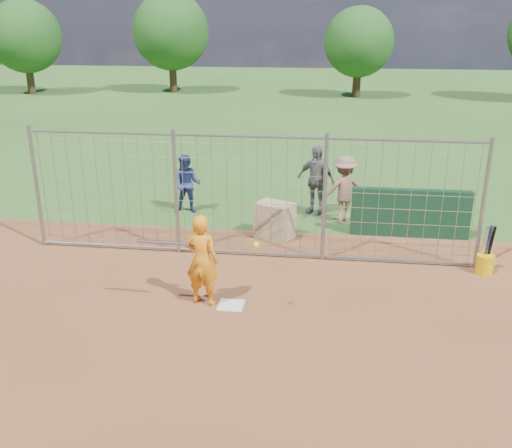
# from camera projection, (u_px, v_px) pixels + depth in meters

# --- Properties ---
(ground) EXTENTS (100.00, 100.00, 0.00)m
(ground) POSITION_uv_depth(u_px,v_px,m) (233.00, 300.00, 9.96)
(ground) COLOR #2D591E
(ground) RESTS_ON ground
(infield_dirt) EXTENTS (18.00, 18.00, 0.00)m
(infield_dirt) POSITION_uv_depth(u_px,v_px,m) (193.00, 410.00, 7.16)
(infield_dirt) COLOR brown
(infield_dirt) RESTS_ON ground
(home_plate) EXTENTS (0.43, 0.43, 0.02)m
(home_plate) POSITION_uv_depth(u_px,v_px,m) (231.00, 305.00, 9.77)
(home_plate) COLOR silver
(home_plate) RESTS_ON ground
(dugout_wall) EXTENTS (2.60, 0.20, 1.10)m
(dugout_wall) POSITION_uv_depth(u_px,v_px,m) (410.00, 213.00, 12.71)
(dugout_wall) COLOR #11381E
(dugout_wall) RESTS_ON ground
(batter) EXTENTS (0.66, 0.50, 1.62)m
(batter) POSITION_uv_depth(u_px,v_px,m) (202.00, 260.00, 9.59)
(batter) COLOR orange
(batter) RESTS_ON ground
(bystander_a) EXTENTS (0.72, 0.56, 1.49)m
(bystander_a) POSITION_uv_depth(u_px,v_px,m) (187.00, 184.00, 14.24)
(bystander_a) COLOR navy
(bystander_a) RESTS_ON ground
(bystander_b) EXTENTS (1.09, 0.83, 1.72)m
(bystander_b) POSITION_uv_depth(u_px,v_px,m) (316.00, 180.00, 14.17)
(bystander_b) COLOR slate
(bystander_b) RESTS_ON ground
(bystander_c) EXTENTS (1.17, 0.88, 1.62)m
(bystander_c) POSITION_uv_depth(u_px,v_px,m) (344.00, 190.00, 13.55)
(bystander_c) COLOR #8E604D
(bystander_c) RESTS_ON ground
(equipment_bin) EXTENTS (0.96, 0.83, 0.80)m
(equipment_bin) POSITION_uv_depth(u_px,v_px,m) (275.00, 220.00, 12.71)
(equipment_bin) COLOR tan
(equipment_bin) RESTS_ON ground
(equipment_in_play) EXTENTS (2.01, 0.16, 0.14)m
(equipment_in_play) POSITION_uv_depth(u_px,v_px,m) (185.00, 243.00, 9.15)
(equipment_in_play) COLOR silver
(equipment_in_play) RESTS_ON ground
(bucket_with_bats) EXTENTS (0.34, 0.35, 0.98)m
(bucket_with_bats) POSITION_uv_depth(u_px,v_px,m) (485.00, 261.00, 10.94)
(bucket_with_bats) COLOR #E3B00B
(bucket_with_bats) RESTS_ON ground
(backstop_fence) EXTENTS (9.08, 0.08, 2.60)m
(backstop_fence) POSITION_uv_depth(u_px,v_px,m) (249.00, 198.00, 11.40)
(backstop_fence) COLOR gray
(backstop_fence) RESTS_ON ground
(tree_line) EXTENTS (44.66, 6.72, 6.48)m
(tree_line) POSITION_uv_depth(u_px,v_px,m) (361.00, 35.00, 34.54)
(tree_line) COLOR #3F2B19
(tree_line) RESTS_ON ground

